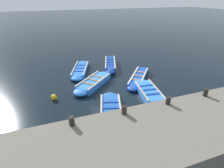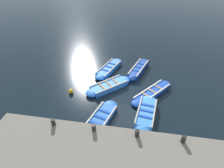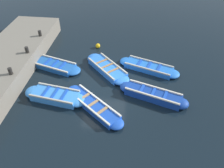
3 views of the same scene
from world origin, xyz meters
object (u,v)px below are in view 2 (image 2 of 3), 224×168
Objects in this scene: bollard_south at (53,122)px; bollard_mid_south at (94,127)px; buoy_orange_near at (71,91)px; boat_near_quay at (138,69)px; boat_end_of_row at (152,93)px; boat_inner_gap at (146,113)px; bollard_north at (183,139)px; boat_outer_left at (100,119)px; bollard_mid_north at (137,133)px; boat_outer_right at (109,68)px; boat_stern_in at (109,86)px.

bollard_mid_south is at bearing -90.00° from bollard_south.
buoy_orange_near is (3.59, 2.56, -0.99)m from bollard_mid_south.
boat_near_quay is 3.01m from boat_end_of_row.
buoy_orange_near is at bearing 35.46° from bollard_mid_south.
bollard_north is (-2.30, -1.50, 0.96)m from boat_inner_gap.
boat_outer_left is 3.30m from buoy_orange_near.
bollard_mid_south is (0.00, 3.99, 0.00)m from bollard_north.
bollard_mid_north is at bearing -128.24° from buoy_orange_near.
boat_outer_left is at bearing -175.08° from boat_outer_right.
boat_stern_in reaches higher than boat_outer_right.
boat_stern_in is at bearing 85.09° from boat_end_of_row.
bollard_mid_north is at bearing -125.35° from boat_outer_left.
bollard_mid_north is (-1.45, -2.04, 1.00)m from boat_outer_left.
boat_near_quay is 10.18× the size of bollard_mid_north.
bollard_north and bollard_mid_south have the same top height.
boat_inner_gap is 1.05× the size of boat_stern_in.
bollard_south is (-4.55, 1.89, 0.97)m from boat_stern_in.
boat_inner_gap is at bearing 33.18° from bollard_north.
boat_outer_right is 1.07× the size of boat_outer_left.
boat_inner_gap is 5.21m from buoy_orange_near.
boat_outer_right is 1.03× the size of boat_near_quay.
bollard_south is (0.00, 2.00, 0.00)m from bollard_mid_south.
boat_end_of_row is 9.64× the size of bollard_north.
boat_near_quay is 1.06× the size of boat_end_of_row.
bollard_mid_south is at bearing -175.74° from boat_outer_right.
bollard_mid_south is at bearing 165.30° from boat_near_quay.
boat_outer_left is (-5.49, -0.47, -0.00)m from boat_outer_right.
bollard_north reaches higher than boat_inner_gap.
bollard_north is (-4.29, -1.11, 1.00)m from boat_end_of_row.
boat_end_of_row is 4.49m from bollard_mid_north.
boat_stern_in reaches higher than boat_end_of_row.
boat_outer_left is at bearing 70.27° from bollard_north.
boat_outer_left is 2.63m from bollard_south.
boat_near_quay is at bearing 7.35° from boat_inner_gap.
boat_inner_gap is at bearing -104.34° from buoy_orange_near.
bollard_south is (0.00, 3.99, 0.00)m from bollard_mid_north.
boat_end_of_row is 5.27m from bollard_mid_south.
bollard_south is at bearing 90.00° from bollard_north.
boat_inner_gap is at bearing -12.13° from bollard_mid_north.
boat_stern_in is at bearing -170.33° from boat_outer_right.
boat_outer_right is 10.52× the size of bollard_south.
bollard_mid_north is 1.11× the size of buoy_orange_near.
bollard_north is at bearing -109.73° from boat_outer_left.
boat_stern_in is 3.01m from boat_end_of_row.
bollard_mid_north reaches higher than boat_end_of_row.
bollard_mid_south is at bearing 132.70° from boat_inner_gap.
boat_inner_gap reaches higher than boat_end_of_row.
bollard_north is at bearing -137.94° from boat_stern_in.
boat_near_quay is at bearing -18.64° from boat_outer_left.
boat_inner_gap reaches higher than buoy_orange_near.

